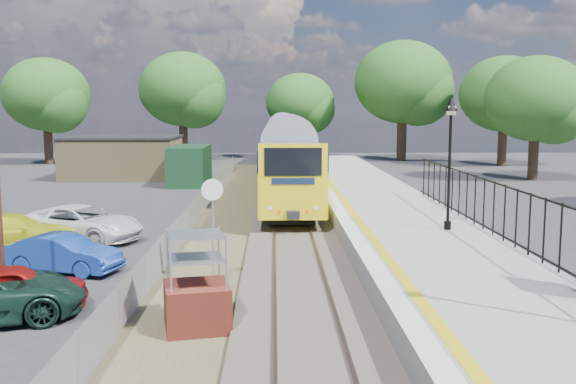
{
  "coord_description": "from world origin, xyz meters",
  "views": [
    {
      "loc": [
        -0.73,
        -15.86,
        5.03
      ],
      "look_at": [
        -0.22,
        7.84,
        2.0
      ],
      "focal_mm": 40.0,
      "sensor_mm": 36.0,
      "label": 1
    }
  ],
  "objects_px": {
    "victorian_lamp_north": "(450,132)",
    "car_white": "(81,223)",
    "brick_plinth": "(196,284)",
    "car_blue": "(63,254)",
    "speed_sign": "(213,212)",
    "train": "(285,149)",
    "car_red": "(12,288)",
    "car_yellow": "(13,232)"
  },
  "relations": [
    {
      "from": "victorian_lamp_north",
      "to": "car_blue",
      "type": "height_order",
      "value": "victorian_lamp_north"
    },
    {
      "from": "victorian_lamp_north",
      "to": "car_yellow",
      "type": "xyz_separation_m",
      "value": [
        -15.47,
        1.06,
        -3.63
      ]
    },
    {
      "from": "car_yellow",
      "to": "speed_sign",
      "type": "bearing_deg",
      "value": -135.43
    },
    {
      "from": "train",
      "to": "car_blue",
      "type": "bearing_deg",
      "value": -105.92
    },
    {
      "from": "victorian_lamp_north",
      "to": "train",
      "type": "distance_m",
      "value": 24.08
    },
    {
      "from": "train",
      "to": "brick_plinth",
      "type": "distance_m",
      "value": 31.17
    },
    {
      "from": "speed_sign",
      "to": "victorian_lamp_north",
      "type": "bearing_deg",
      "value": 16.13
    },
    {
      "from": "train",
      "to": "speed_sign",
      "type": "relative_size",
      "value": 13.21
    },
    {
      "from": "victorian_lamp_north",
      "to": "car_white",
      "type": "distance_m",
      "value": 14.26
    },
    {
      "from": "brick_plinth",
      "to": "speed_sign",
      "type": "height_order",
      "value": "speed_sign"
    },
    {
      "from": "car_yellow",
      "to": "car_blue",
      "type": "bearing_deg",
      "value": -152.21
    },
    {
      "from": "train",
      "to": "victorian_lamp_north",
      "type": "bearing_deg",
      "value": -77.24
    },
    {
      "from": "car_red",
      "to": "train",
      "type": "bearing_deg",
      "value": -30.27
    },
    {
      "from": "train",
      "to": "car_red",
      "type": "xyz_separation_m",
      "value": [
        -7.28,
        -29.59,
        -1.72
      ]
    },
    {
      "from": "car_yellow",
      "to": "victorian_lamp_north",
      "type": "bearing_deg",
      "value": -107.56
    },
    {
      "from": "car_white",
      "to": "train",
      "type": "bearing_deg",
      "value": -1.35
    },
    {
      "from": "brick_plinth",
      "to": "car_blue",
      "type": "height_order",
      "value": "brick_plinth"
    },
    {
      "from": "victorian_lamp_north",
      "to": "car_blue",
      "type": "xyz_separation_m",
      "value": [
        -12.6,
        -2.19,
        -3.7
      ]
    },
    {
      "from": "victorian_lamp_north",
      "to": "speed_sign",
      "type": "height_order",
      "value": "victorian_lamp_north"
    },
    {
      "from": "train",
      "to": "car_white",
      "type": "xyz_separation_m",
      "value": [
        -8.22,
        -20.7,
        -1.65
      ]
    },
    {
      "from": "brick_plinth",
      "to": "car_yellow",
      "type": "distance_m",
      "value": 11.6
    },
    {
      "from": "speed_sign",
      "to": "car_white",
      "type": "height_order",
      "value": "speed_sign"
    },
    {
      "from": "brick_plinth",
      "to": "car_red",
      "type": "distance_m",
      "value": 5.02
    },
    {
      "from": "train",
      "to": "speed_sign",
      "type": "xyz_separation_m",
      "value": [
        -2.5,
        -27.1,
        -0.21
      ]
    },
    {
      "from": "speed_sign",
      "to": "car_yellow",
      "type": "distance_m",
      "value": 9.14
    },
    {
      "from": "train",
      "to": "car_yellow",
      "type": "distance_m",
      "value": 24.61
    },
    {
      "from": "train",
      "to": "car_blue",
      "type": "height_order",
      "value": "train"
    },
    {
      "from": "victorian_lamp_north",
      "to": "train",
      "type": "bearing_deg",
      "value": 102.76
    },
    {
      "from": "victorian_lamp_north",
      "to": "speed_sign",
      "type": "xyz_separation_m",
      "value": [
        -7.8,
        -3.69,
        -2.16
      ]
    },
    {
      "from": "brick_plinth",
      "to": "car_blue",
      "type": "xyz_separation_m",
      "value": [
        -4.79,
        5.45,
        -0.51
      ]
    },
    {
      "from": "car_red",
      "to": "car_yellow",
      "type": "xyz_separation_m",
      "value": [
        -2.88,
        7.24,
        0.04
      ]
    },
    {
      "from": "victorian_lamp_north",
      "to": "brick_plinth",
      "type": "relative_size",
      "value": 2.0
    },
    {
      "from": "speed_sign",
      "to": "car_red",
      "type": "relative_size",
      "value": 0.85
    },
    {
      "from": "train",
      "to": "car_yellow",
      "type": "relative_size",
      "value": 8.91
    },
    {
      "from": "speed_sign",
      "to": "car_white",
      "type": "bearing_deg",
      "value": 122.59
    },
    {
      "from": "victorian_lamp_north",
      "to": "car_yellow",
      "type": "relative_size",
      "value": 1.0
    },
    {
      "from": "victorian_lamp_north",
      "to": "brick_plinth",
      "type": "height_order",
      "value": "victorian_lamp_north"
    },
    {
      "from": "car_white",
      "to": "car_red",
      "type": "bearing_deg",
      "value": -153.66
    },
    {
      "from": "speed_sign",
      "to": "car_yellow",
      "type": "relative_size",
      "value": 0.67
    },
    {
      "from": "victorian_lamp_north",
      "to": "speed_sign",
      "type": "relative_size",
      "value": 1.49
    },
    {
      "from": "victorian_lamp_north",
      "to": "car_white",
      "type": "bearing_deg",
      "value": 168.65
    },
    {
      "from": "train",
      "to": "speed_sign",
      "type": "bearing_deg",
      "value": -95.27
    }
  ]
}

